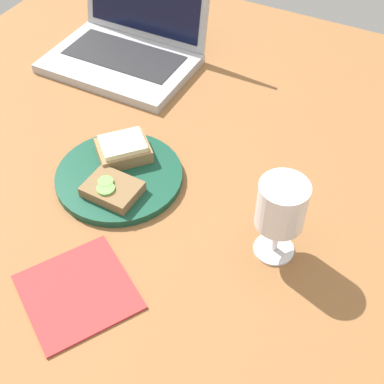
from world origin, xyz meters
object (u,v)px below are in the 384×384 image
plate (119,176)px  sandwich_with_cheese (123,149)px  napkin (78,292)px  sandwich_with_cucumber (112,189)px  wine_glass (281,208)px  laptop (127,42)px

plate → sandwich_with_cheese: (-1.69, 4.38, 2.30)cm
plate → napkin: size_ratio=1.47×
sandwich_with_cucumber → napkin: size_ratio=0.61×
plate → wine_glass: size_ratio=1.55×
sandwich_with_cucumber → laptop: laptop is taller
sandwich_with_cucumber → napkin: bearing=-72.5°
wine_glass → laptop: bearing=144.3°
plate → napkin: bearing=-72.0°
plate → napkin: 23.79cm
plate → laptop: laptop is taller
wine_glass → laptop: (-49.02, 35.22, -5.66)cm
sandwich_with_cucumber → laptop: size_ratio=0.29×
sandwich_with_cucumber → sandwich_with_cheese: bearing=110.7°
wine_glass → plate: bearing=176.4°
sandwich_with_cucumber → wine_glass: bearing=5.1°
wine_glass → napkin: (-22.62, -20.70, -9.82)cm
wine_glass → napkin: 32.20cm
sandwich_with_cheese → laptop: (-17.34, 28.92, 1.33)cm
plate → sandwich_with_cheese: 5.23cm
laptop → wine_glass: bearing=-35.7°
sandwich_with_cheese → napkin: sandwich_with_cheese is taller
plate → sandwich_with_cucumber: 5.03cm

